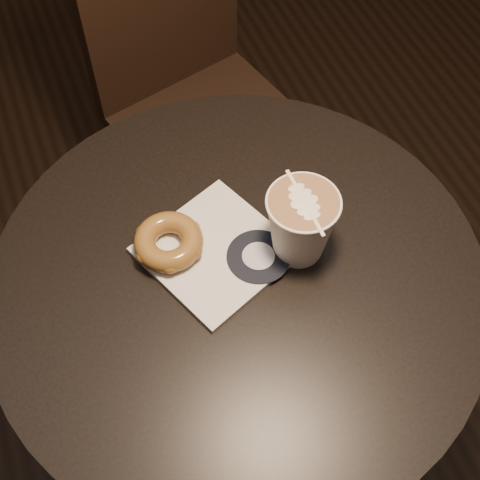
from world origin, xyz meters
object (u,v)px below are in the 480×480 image
at_px(cafe_table, 238,335).
at_px(pastry_bag, 216,251).
at_px(latte_cup, 301,226).
at_px(chair, 187,72).
at_px(doughnut, 169,242).

distance_m(cafe_table, pastry_bag, 0.21).
bearing_deg(pastry_bag, cafe_table, -92.06).
bearing_deg(cafe_table, pastry_bag, 110.33).
xyz_separation_m(cafe_table, latte_cup, (0.10, 0.01, 0.26)).
xyz_separation_m(cafe_table, chair, (0.13, 0.65, -0.02)).
height_order(cafe_table, doughnut, doughnut).
height_order(chair, latte_cup, chair).
distance_m(chair, latte_cup, 0.70).
xyz_separation_m(pastry_bag, doughnut, (-0.06, 0.03, 0.02)).
relative_size(doughnut, latte_cup, 0.88).
bearing_deg(chair, pastry_bag, -118.64).
bearing_deg(cafe_table, chair, 78.43).
bearing_deg(chair, latte_cup, -108.11).
relative_size(chair, latte_cup, 8.46).
distance_m(cafe_table, latte_cup, 0.27).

